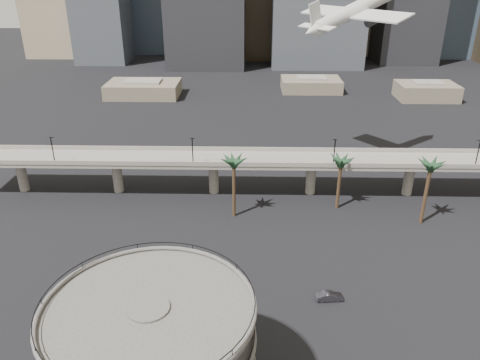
{
  "coord_description": "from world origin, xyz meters",
  "views": [
    {
      "loc": [
        -2.84,
        -41.28,
        47.92
      ],
      "look_at": [
        -4.4,
        28.0,
        15.67
      ],
      "focal_mm": 35.0,
      "sensor_mm": 36.0,
      "label": 1
    }
  ],
  "objects_px": {
    "car_b": "(329,296)",
    "airborne_jet": "(355,10)",
    "parking_ramp": "(153,354)",
    "car_a": "(213,306)",
    "overpass": "(262,163)"
  },
  "relations": [
    {
      "from": "parking_ramp",
      "to": "car_a",
      "type": "xyz_separation_m",
      "value": [
        4.84,
        18.86,
        -9.13
      ]
    },
    {
      "from": "parking_ramp",
      "to": "car_b",
      "type": "xyz_separation_m",
      "value": [
        22.8,
        21.46,
        -9.14
      ]
    },
    {
      "from": "car_b",
      "to": "airborne_jet",
      "type": "bearing_deg",
      "value": -17.11
    },
    {
      "from": "car_b",
      "to": "parking_ramp",
      "type": "bearing_deg",
      "value": 127.6
    },
    {
      "from": "parking_ramp",
      "to": "overpass",
      "type": "xyz_separation_m",
      "value": [
        13.0,
        59.0,
        -2.5
      ]
    },
    {
      "from": "overpass",
      "to": "car_a",
      "type": "bearing_deg",
      "value": -101.49
    },
    {
      "from": "overpass",
      "to": "parking_ramp",
      "type": "bearing_deg",
      "value": -102.43
    },
    {
      "from": "car_b",
      "to": "car_a",
      "type": "bearing_deg",
      "value": 92.56
    },
    {
      "from": "overpass",
      "to": "car_a",
      "type": "distance_m",
      "value": 41.49
    },
    {
      "from": "parking_ramp",
      "to": "airborne_jet",
      "type": "xyz_separation_m",
      "value": [
        32.92,
        71.38,
        28.66
      ]
    },
    {
      "from": "airborne_jet",
      "to": "parking_ramp",
      "type": "bearing_deg",
      "value": -153.16
    },
    {
      "from": "parking_ramp",
      "to": "airborne_jet",
      "type": "bearing_deg",
      "value": 65.24
    },
    {
      "from": "airborne_jet",
      "to": "car_a",
      "type": "distance_m",
      "value": 70.53
    },
    {
      "from": "overpass",
      "to": "airborne_jet",
      "type": "relative_size",
      "value": 5.01
    },
    {
      "from": "airborne_jet",
      "to": "car_b",
      "type": "relative_size",
      "value": 6.14
    }
  ]
}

